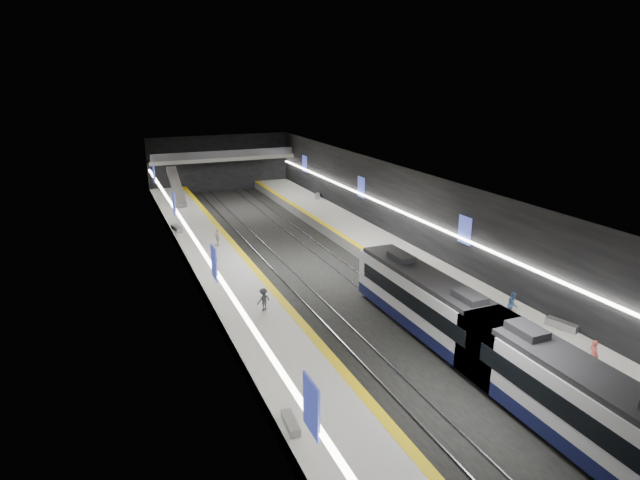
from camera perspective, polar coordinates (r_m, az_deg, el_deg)
name	(u,v)px	position (r m, az deg, el deg)	size (l,w,h in m)	color
ground	(311,268)	(46.86, -1.02, -3.00)	(70.00, 70.00, 0.00)	black
ceiling	(310,178)	(44.71, -1.07, 6.66)	(20.00, 70.00, 0.04)	beige
wall_left	(192,237)	(43.10, -13.49, 0.28)	(0.04, 70.00, 8.00)	black
wall_right	(411,213)	(50.05, 9.67, 2.89)	(0.04, 70.00, 8.00)	black
wall_back	(220,163)	(78.52, -10.64, 8.05)	(20.00, 0.04, 8.00)	black
platform_left	(226,275)	(44.64, -10.01, -3.65)	(5.00, 70.00, 1.00)	slate
tile_surface_left	(225,269)	(44.46, -10.05, -3.03)	(5.00, 70.00, 0.02)	#AFAEA9
tactile_strip_left	(252,265)	(44.94, -7.32, -2.66)	(0.60, 70.00, 0.02)	yellow
platform_right	(386,252)	(49.79, 7.02, -1.28)	(5.00, 70.00, 1.00)	slate
tile_surface_right	(386,247)	(49.63, 7.05, -0.72)	(5.00, 70.00, 0.02)	#AFAEA9
tactile_strip_right	(365,250)	(48.62, 4.79, -1.02)	(0.60, 70.00, 0.02)	yellow
rails	(311,267)	(46.84, -1.02, -2.93)	(6.52, 70.00, 0.12)	gray
train	(493,345)	(31.01, 17.97, -10.62)	(2.69, 27.01, 3.60)	#10143D
ad_posters	(306,216)	(46.39, -1.50, 2.62)	(19.94, 53.50, 2.20)	#424EC7
cove_light_left	(195,239)	(43.18, -13.21, 0.06)	(0.25, 68.60, 0.12)	white
cove_light_right	(409,215)	(50.00, 9.46, 2.64)	(0.25, 68.60, 0.12)	white
mezzanine_bridge	(223,158)	(76.36, -10.34, 8.60)	(20.00, 3.00, 1.50)	gray
escalator	(176,187)	(68.72, -15.08, 5.52)	(1.20, 8.00, 0.60)	#99999E
bench_left_near	(291,423)	(25.50, -3.15, -18.94)	(0.48, 1.72, 0.42)	#99999E
bench_left_far	(177,228)	(56.16, -15.03, 1.21)	(0.57, 2.05, 0.50)	#99999E
bench_right_near	(562,325)	(37.10, 24.40, -8.24)	(0.56, 2.00, 0.49)	#99999E
bench_right_far	(318,196)	(68.89, -0.24, 4.73)	(0.55, 1.98, 0.48)	#99999E
passenger_right_a	(593,356)	(32.64, 27.14, -10.92)	(0.65, 0.43, 1.78)	#D1574E
passenger_right_b	(513,305)	(37.29, 19.87, -6.52)	(0.84, 0.65, 1.73)	#4C6FA5
passenger_left_a	(217,237)	(50.16, -10.90, 0.28)	(0.99, 0.41, 1.68)	silver
passenger_left_b	(264,299)	(36.28, -6.04, -6.33)	(1.01, 0.58, 1.57)	#42434A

